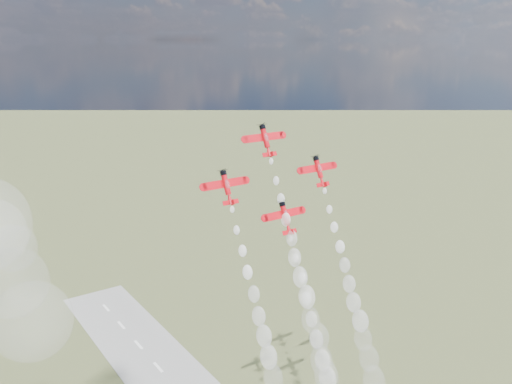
{
  "coord_description": "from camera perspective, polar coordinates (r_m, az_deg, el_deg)",
  "views": [
    {
      "loc": [
        -74.27,
        -107.15,
        125.56
      ],
      "look_at": [
        0.1,
        1.32,
        88.5
      ],
      "focal_mm": 38.0,
      "sensor_mm": 36.0,
      "label": 1
    }
  ],
  "objects": [
    {
      "name": "plane_lead",
      "position": [
        140.74,
        1.02,
        5.51
      ],
      "size": [
        12.15,
        6.0,
        8.1
      ],
      "rotation": [
        1.13,
        0.0,
        0.0
      ],
      "color": "red",
      "rests_on": "ground"
    },
    {
      "name": "plane_left",
      "position": [
        131.26,
        -3.11,
        0.58
      ],
      "size": [
        12.15,
        6.0,
        8.1
      ],
      "rotation": [
        1.13,
        0.0,
        0.0
      ],
      "color": "red",
      "rests_on": "ground"
    },
    {
      "name": "smoke_trail_lead",
      "position": [
        140.29,
        6.2,
        -14.35
      ],
      "size": [
        5.82,
        26.83,
        53.7
      ],
      "color": "white",
      "rests_on": "plane_lead"
    },
    {
      "name": "smoke_trail_right",
      "position": [
        151.31,
        11.6,
        -16.27
      ],
      "size": [
        5.23,
        26.95,
        54.12
      ],
      "color": "white",
      "rests_on": "plane_right"
    },
    {
      "name": "plane_right",
      "position": [
        148.18,
        6.65,
        2.26
      ],
      "size": [
        12.15,
        6.0,
        8.1
      ],
      "rotation": [
        1.13,
        0.0,
        0.0
      ],
      "color": "red",
      "rests_on": "ground"
    },
    {
      "name": "plane_slot",
      "position": [
        138.41,
        3.12,
        -2.63
      ],
      "size": [
        12.15,
        6.0,
        8.1
      ],
      "rotation": [
        1.13,
        0.0,
        0.0
      ],
      "color": "red",
      "rests_on": "ground"
    }
  ]
}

